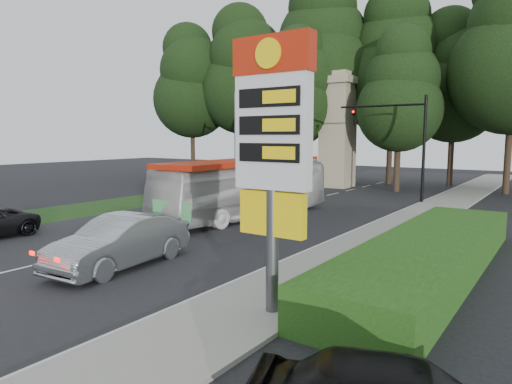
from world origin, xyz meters
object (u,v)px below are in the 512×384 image
Objects in this scene: traffic_signal_mast at (405,134)px; monument at (338,129)px; transit_bus at (246,189)px; sedan_silver at (120,242)px; streetlight_signs at (238,137)px; gas_station_pylon at (273,138)px.

traffic_signal_mast is 0.72× the size of monument.
sedan_silver is at bearing -71.33° from transit_bus.
transit_bus reaches higher than sedan_silver.
sedan_silver is (2.10, -10.20, -0.73)m from transit_bus.
traffic_signal_mast is 21.94m from sedan_silver.
traffic_signal_mast is 0.62× the size of transit_bus.
sedan_silver is at bearing -98.19° from traffic_signal_mast.
sedan_silver is (4.60, -27.40, -4.22)m from monument.
monument is 0.87× the size of transit_bus.
monument reaches higher than sedan_silver.
transit_bus is (7.49, -9.21, -2.82)m from streetlight_signs.
sedan_silver is (9.59, -19.41, -3.55)m from streetlight_signs.
monument reaches higher than streetlight_signs.
streetlight_signs is 0.69× the size of transit_bus.
gas_station_pylon is 1.27× the size of sedan_silver.
traffic_signal_mast is 12.71m from transit_bus.
monument is at bearing 93.60° from sedan_silver.
gas_station_pylon is 0.86× the size of streetlight_signs.
streetlight_signs reaches higher than sedan_silver.
streetlight_signs is (-16.19, 20.01, -0.01)m from gas_station_pylon.
sedan_silver is at bearing 174.73° from gas_station_pylon.
gas_station_pylon is 0.68× the size of monument.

